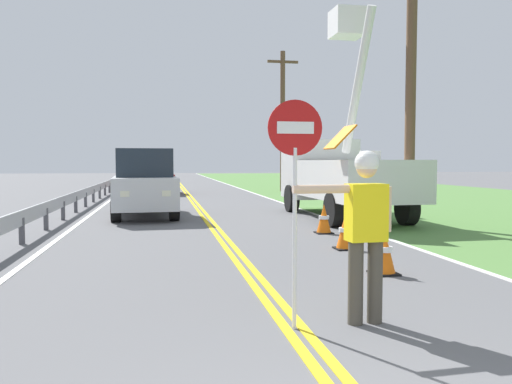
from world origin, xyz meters
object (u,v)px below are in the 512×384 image
at_px(utility_pole_near, 411,62).
at_px(traffic_cone_lead, 384,252).
at_px(stop_sign_paddle, 295,162).
at_px(utility_bucket_truck, 339,171).
at_px(oncoming_sedan_second, 157,178).
at_px(oncoming_suv_nearest, 144,183).
at_px(utility_pole_mid, 283,119).
at_px(flagger_worker, 365,225).
at_px(traffic_cone_tail, 324,219).
at_px(traffic_cone_mid, 345,232).

height_order(utility_pole_near, traffic_cone_lead, utility_pole_near).
xyz_separation_m(stop_sign_paddle, traffic_cone_lead, (1.99, 2.26, -1.37)).
xyz_separation_m(utility_bucket_truck, oncoming_sedan_second, (-5.72, 12.91, -0.61)).
relative_size(oncoming_suv_nearest, utility_pole_near, 0.55).
bearing_deg(oncoming_sedan_second, utility_pole_mid, 8.73).
bearing_deg(flagger_worker, traffic_cone_lead, 61.29).
distance_m(flagger_worker, utility_pole_mid, 25.05).
height_order(utility_bucket_truck, oncoming_sedan_second, utility_bucket_truck).
relative_size(oncoming_sedan_second, traffic_cone_lead, 5.89).
height_order(stop_sign_paddle, traffic_cone_lead, stop_sign_paddle).
bearing_deg(stop_sign_paddle, flagger_worker, 2.65).
relative_size(utility_bucket_truck, traffic_cone_tail, 9.78).
relative_size(oncoming_sedan_second, traffic_cone_tail, 5.89).
bearing_deg(utility_pole_near, flagger_worker, -119.43).
distance_m(flagger_worker, traffic_cone_tail, 6.99).
distance_m(oncoming_suv_nearest, traffic_cone_tail, 6.48).
relative_size(stop_sign_paddle, traffic_cone_lead, 3.33).
distance_m(oncoming_suv_nearest, oncoming_sedan_second, 11.79).
bearing_deg(utility_bucket_truck, traffic_cone_lead, -104.57).
bearing_deg(traffic_cone_lead, flagger_worker, -118.71).
relative_size(stop_sign_paddle, utility_pole_mid, 0.29).
distance_m(oncoming_sedan_second, utility_pole_mid, 8.03).
relative_size(flagger_worker, utility_pole_near, 0.22).
bearing_deg(traffic_cone_mid, traffic_cone_lead, -95.12).
relative_size(utility_pole_mid, traffic_cone_mid, 11.53).
distance_m(flagger_worker, stop_sign_paddle, 1.02).
bearing_deg(traffic_cone_mid, oncoming_suv_nearest, 120.10).
xyz_separation_m(oncoming_suv_nearest, utility_pole_mid, (7.46, 12.89, 3.16)).
bearing_deg(utility_bucket_truck, traffic_cone_mid, -108.02).
bearing_deg(stop_sign_paddle, oncoming_suv_nearest, 99.21).
bearing_deg(flagger_worker, stop_sign_paddle, -177.35).
relative_size(traffic_cone_mid, traffic_cone_tail, 1.00).
height_order(utility_bucket_truck, traffic_cone_mid, utility_bucket_truck).
xyz_separation_m(stop_sign_paddle, oncoming_suv_nearest, (-1.87, 11.53, -0.65)).
height_order(stop_sign_paddle, traffic_cone_mid, stop_sign_paddle).
relative_size(stop_sign_paddle, traffic_cone_tail, 3.33).
relative_size(stop_sign_paddle, traffic_cone_mid, 3.33).
bearing_deg(traffic_cone_tail, oncoming_suv_nearest, 132.45).
xyz_separation_m(utility_bucket_truck, oncoming_suv_nearest, (-5.97, 1.12, -0.38)).
xyz_separation_m(utility_bucket_truck, traffic_cone_tail, (-1.63, -3.63, -1.10)).
relative_size(stop_sign_paddle, utility_bucket_truck, 0.34).
bearing_deg(flagger_worker, oncoming_sedan_second, 95.84).
bearing_deg(utility_pole_mid, stop_sign_paddle, -102.89).
bearing_deg(utility_pole_near, stop_sign_paddle, -123.29).
distance_m(utility_pole_mid, traffic_cone_mid, 20.55).
height_order(flagger_worker, utility_pole_mid, utility_pole_mid).
height_order(utility_bucket_truck, utility_pole_near, utility_pole_near).
relative_size(utility_bucket_truck, traffic_cone_lead, 9.78).
bearing_deg(utility_pole_mid, oncoming_sedan_second, -171.27).
distance_m(utility_bucket_truck, oncoming_sedan_second, 14.13).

